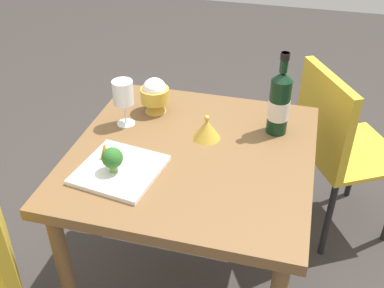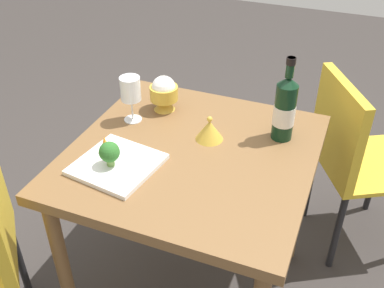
{
  "view_description": "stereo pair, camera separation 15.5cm",
  "coord_description": "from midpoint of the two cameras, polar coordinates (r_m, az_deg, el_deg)",
  "views": [
    {
      "loc": [
        0.32,
        -1.23,
        1.66
      ],
      "look_at": [
        0.0,
        0.0,
        0.78
      ],
      "focal_mm": 42.47,
      "sensor_mm": 36.0,
      "label": 1
    },
    {
      "loc": [
        0.47,
        -1.18,
        1.66
      ],
      "look_at": [
        0.0,
        0.0,
        0.78
      ],
      "focal_mm": 42.47,
      "sensor_mm": 36.0,
      "label": 2
    }
  ],
  "objects": [
    {
      "name": "rice_bowl",
      "position": [
        1.77,
        -7.21,
        6.11
      ],
      "size": [
        0.11,
        0.11,
        0.14
      ],
      "color": "gold",
      "rests_on": "dining_table"
    },
    {
      "name": "serving_plate",
      "position": [
        1.5,
        -12.01,
        -3.31
      ],
      "size": [
        0.28,
        0.28,
        0.02
      ],
      "rotation": [
        0.0,
        0.0,
        -0.14
      ],
      "color": "white",
      "rests_on": "dining_table"
    },
    {
      "name": "chair_near_window",
      "position": [
        2.09,
        15.5,
        0.5
      ],
      "size": [
        0.55,
        0.55,
        0.85
      ],
      "rotation": [
        0.0,
        0.0,
        -1.05
      ],
      "color": "gold",
      "rests_on": "ground_plane"
    },
    {
      "name": "dining_table",
      "position": [
        1.62,
        -2.73,
        -3.76
      ],
      "size": [
        0.83,
        0.83,
        0.75
      ],
      "color": "brown",
      "rests_on": "ground_plane"
    },
    {
      "name": "wine_bottle",
      "position": [
        1.62,
        8.24,
        5.08
      ],
      "size": [
        0.08,
        0.08,
        0.31
      ],
      "color": "black",
      "rests_on": "dining_table"
    },
    {
      "name": "rice_bowl_lid",
      "position": [
        1.61,
        -0.89,
        1.82
      ],
      "size": [
        0.1,
        0.1,
        0.09
      ],
      "color": "gold",
      "rests_on": "dining_table"
    },
    {
      "name": "broccoli_floret",
      "position": [
        1.46,
        -12.99,
        -1.88
      ],
      "size": [
        0.07,
        0.07,
        0.09
      ],
      "color": "#729E4C",
      "rests_on": "serving_plate"
    },
    {
      "name": "carrot_garnish_left",
      "position": [
        1.53,
        -13.76,
        -0.89
      ],
      "size": [
        0.04,
        0.04,
        0.06
      ],
      "color": "orange",
      "rests_on": "serving_plate"
    },
    {
      "name": "wine_glass",
      "position": [
        1.68,
        -11.29,
        6.13
      ],
      "size": [
        0.08,
        0.08,
        0.18
      ],
      "color": "white",
      "rests_on": "dining_table"
    }
  ]
}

